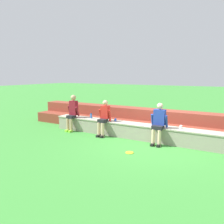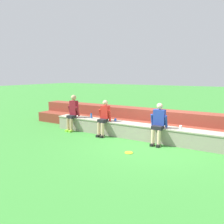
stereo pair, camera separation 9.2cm
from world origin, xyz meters
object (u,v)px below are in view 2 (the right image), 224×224
Objects in this scene: plastic_cup_right_end at (181,127)px; person_far_left at (73,112)px; person_center at (158,123)px; plastic_cup_left_end at (115,120)px; person_left_of_center at (104,117)px; water_bottle_near_right at (91,116)px; frisbee at (129,153)px.

person_far_left is at bearing -176.79° from plastic_cup_right_end.
person_center reaches higher than plastic_cup_right_end.
person_far_left is 1.91m from plastic_cup_left_end.
plastic_cup_left_end is at bearing 170.60° from person_center.
person_left_of_center is 0.46m from plastic_cup_left_end.
person_far_left reaches higher than person_center.
plastic_cup_right_end is (4.33, 0.24, -0.19)m from person_far_left.
person_far_left reaches higher than plastic_cup_left_end.
water_bottle_near_right is 1.15m from plastic_cup_left_end.
person_center is 1.82m from plastic_cup_left_end.
water_bottle_near_right is 3.60m from plastic_cup_right_end.
person_center is 6.27× the size of water_bottle_near_right.
water_bottle_near_right is 2.04× the size of plastic_cup_left_end.
plastic_cup_left_end is at bearing -1.56° from water_bottle_near_right.
person_left_of_center is 12.49× the size of plastic_cup_left_end.
person_left_of_center is 2.14m from person_center.
person_center reaches higher than frisbee.
plastic_cup_right_end is 1.12× the size of plastic_cup_left_end.
frisbee is at bearing -36.88° from person_left_of_center.
plastic_cup_left_end is at bearing 37.48° from person_left_of_center.
plastic_cup_left_end is (0.35, 0.27, -0.12)m from person_left_of_center.
plastic_cup_right_end is 1.99m from frisbee.
frisbee is at bearing -21.79° from person_far_left.
water_bottle_near_right is (-0.79, 0.30, -0.07)m from person_left_of_center.
water_bottle_near_right is (0.74, 0.28, -0.15)m from person_far_left.
person_center reaches higher than plastic_cup_left_end.
person_far_left is at bearing 158.21° from frisbee.
person_far_left is 0.80m from water_bottle_near_right.
person_center is (3.67, -0.05, -0.05)m from person_far_left.
person_left_of_center reaches higher than plastic_cup_left_end.
plastic_cup_right_end reaches higher than frisbee.
plastic_cup_right_end is at bearing 3.21° from person_far_left.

